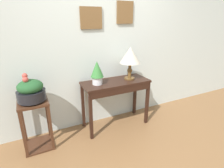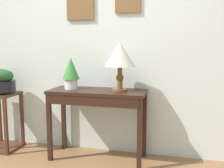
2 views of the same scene
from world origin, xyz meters
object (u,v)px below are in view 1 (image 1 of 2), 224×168
(table_lamp, at_px, (130,56))
(potted_plant_on_console, at_px, (97,72))
(pedestal_stand_left, at_px, (37,124))
(console_table, at_px, (116,89))
(planter_bowl_wide, at_px, (31,91))

(table_lamp, distance_m, potted_plant_on_console, 0.59)
(pedestal_stand_left, bearing_deg, potted_plant_on_console, 0.79)
(console_table, distance_m, table_lamp, 0.55)
(table_lamp, xyz_separation_m, potted_plant_on_console, (-0.56, -0.00, -0.18))
(console_table, xyz_separation_m, potted_plant_on_console, (-0.31, 0.02, 0.31))
(console_table, relative_size, potted_plant_on_console, 3.03)
(potted_plant_on_console, distance_m, planter_bowl_wide, 0.92)
(table_lamp, bearing_deg, pedestal_stand_left, -179.46)
(potted_plant_on_console, xyz_separation_m, planter_bowl_wide, (-0.91, -0.01, -0.13))
(console_table, distance_m, planter_bowl_wide, 1.23)
(pedestal_stand_left, bearing_deg, table_lamp, 0.54)
(table_lamp, bearing_deg, planter_bowl_wide, -179.44)
(potted_plant_on_console, relative_size, pedestal_stand_left, 0.50)
(console_table, xyz_separation_m, table_lamp, (0.25, 0.02, 0.49))
(console_table, bearing_deg, table_lamp, 5.35)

